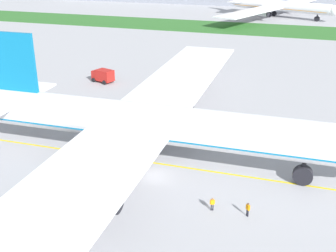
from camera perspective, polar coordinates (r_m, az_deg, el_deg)
ground_plane at (r=53.78m, az=-1.75°, el=-6.59°), size 600.00×600.00×0.00m
apron_taxi_line at (r=56.38m, az=-0.71°, el=-5.09°), size 280.00×0.36×0.01m
grass_median_strip at (r=153.41m, az=11.68°, el=12.50°), size 320.00×24.00×0.10m
airliner_foreground at (r=54.86m, az=-2.99°, el=0.34°), size 58.27×94.24×16.06m
ground_crew_wingwalker_port at (r=46.57m, az=10.57°, el=-10.69°), size 0.48×0.47×1.64m
ground_crew_marshaller_front at (r=46.98m, az=5.92°, el=-10.12°), size 0.52×0.37×1.56m
service_truck_baggage_loader at (r=104.59m, az=-21.39°, el=7.53°), size 6.30×3.65×2.88m
service_truck_fuel_bowser at (r=90.96m, az=-8.64°, el=6.68°), size 5.14×3.75×2.71m
parked_airliner_far_left at (r=181.58m, az=14.41°, el=15.22°), size 45.03×74.84×13.09m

